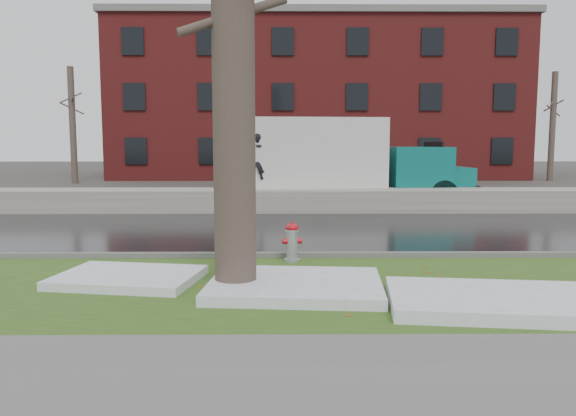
{
  "coord_description": "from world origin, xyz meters",
  "views": [
    {
      "loc": [
        -0.2,
        -9.85,
        2.28
      ],
      "look_at": [
        -0.1,
        1.17,
        1.0
      ],
      "focal_mm": 35.0,
      "sensor_mm": 36.0,
      "label": 1
    }
  ],
  "objects": [
    {
      "name": "box_truck",
      "position": [
        1.84,
        10.13,
        1.67
      ],
      "size": [
        9.53,
        2.91,
        3.15
      ],
      "rotation": [
        0.0,
        0.0,
        0.09
      ],
      "color": "black",
      "rests_on": "ground"
    },
    {
      "name": "snowbank",
      "position": [
        0.0,
        8.7,
        0.38
      ],
      "size": [
        60.0,
        1.6,
        0.75
      ],
      "primitive_type": "cube",
      "color": "#A8A49A",
      "rests_on": "ground"
    },
    {
      "name": "brick_building",
      "position": [
        2.0,
        30.0,
        5.0
      ],
      "size": [
        26.0,
        12.0,
        10.0
      ],
      "primitive_type": "cube",
      "color": "maroon",
      "rests_on": "ground"
    },
    {
      "name": "bg_tree_left",
      "position": [
        -12.0,
        22.0,
        3.33
      ],
      "size": [
        1.4,
        1.62,
        6.5
      ],
      "color": "brown",
      "rests_on": "ground"
    },
    {
      "name": "bg_tree_right",
      "position": [
        16.0,
        24.0,
        3.33
      ],
      "size": [
        1.4,
        1.62,
        6.5
      ],
      "color": "brown",
      "rests_on": "ground"
    },
    {
      "name": "curb",
      "position": [
        0.0,
        1.0,
        0.07
      ],
      "size": [
        60.0,
        0.15,
        0.14
      ],
      "primitive_type": "cube",
      "color": "slate",
      "rests_on": "ground"
    },
    {
      "name": "parking_lot",
      "position": [
        0.0,
        13.0,
        0.01
      ],
      "size": [
        60.0,
        9.0,
        0.03
      ],
      "primitive_type": "cube",
      "color": "slate",
      "rests_on": "ground"
    },
    {
      "name": "snow_patch_near",
      "position": [
        -0.01,
        -1.5,
        0.12
      ],
      "size": [
        2.76,
        2.22,
        0.16
      ],
      "primitive_type": "cube",
      "rotation": [
        0.0,
        0.0,
        -0.09
      ],
      "color": "white",
      "rests_on": "verge"
    },
    {
      "name": "sidewalk",
      "position": [
        0.0,
        -5.0,
        0.03
      ],
      "size": [
        60.0,
        3.0,
        0.05
      ],
      "primitive_type": "cube",
      "color": "slate",
      "rests_on": "ground"
    },
    {
      "name": "ground",
      "position": [
        0.0,
        0.0,
        0.0
      ],
      "size": [
        120.0,
        120.0,
        0.0
      ],
      "primitive_type": "plane",
      "color": "#47423D",
      "rests_on": "ground"
    },
    {
      "name": "tree",
      "position": [
        -0.93,
        -1.39,
        4.05
      ],
      "size": [
        1.62,
        1.89,
        7.96
      ],
      "rotation": [
        0.0,
        0.0,
        -0.07
      ],
      "color": "brown",
      "rests_on": "verge"
    },
    {
      "name": "snow_patch_far",
      "position": [
        -2.71,
        -0.92,
        0.11
      ],
      "size": [
        2.44,
        1.94,
        0.14
      ],
      "primitive_type": "cube",
      "rotation": [
        0.0,
        0.0,
        -0.17
      ],
      "color": "white",
      "rests_on": "verge"
    },
    {
      "name": "road",
      "position": [
        0.0,
        4.5,
        0.01
      ],
      "size": [
        60.0,
        7.0,
        0.03
      ],
      "primitive_type": "cube",
      "color": "black",
      "rests_on": "ground"
    },
    {
      "name": "bg_tree_center",
      "position": [
        -6.0,
        26.0,
        3.33
      ],
      "size": [
        1.4,
        1.62,
        6.5
      ],
      "color": "brown",
      "rests_on": "ground"
    },
    {
      "name": "worker",
      "position": [
        -1.06,
        8.86,
        1.68
      ],
      "size": [
        0.73,
        0.53,
        1.85
      ],
      "primitive_type": "imported",
      "rotation": [
        0.0,
        0.0,
        3.0
      ],
      "color": "black",
      "rests_on": "snowbank"
    },
    {
      "name": "verge",
      "position": [
        0.0,
        -1.25,
        0.02
      ],
      "size": [
        60.0,
        4.5,
        0.04
      ],
      "primitive_type": "cube",
      "color": "#2D4A18",
      "rests_on": "ground"
    },
    {
      "name": "fire_hydrant",
      "position": [
        -0.03,
        0.6,
        0.45
      ],
      "size": [
        0.38,
        0.34,
        0.77
      ],
      "rotation": [
        0.0,
        0.0,
        0.18
      ],
      "color": "#9EA0A5",
      "rests_on": "verge"
    },
    {
      "name": "snow_patch_side",
      "position": [
        2.68,
        -2.4,
        0.13
      ],
      "size": [
        3.0,
        2.14,
        0.18
      ],
      "primitive_type": "cube",
      "rotation": [
        0.0,
        0.0,
        -0.13
      ],
      "color": "white",
      "rests_on": "verge"
    }
  ]
}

